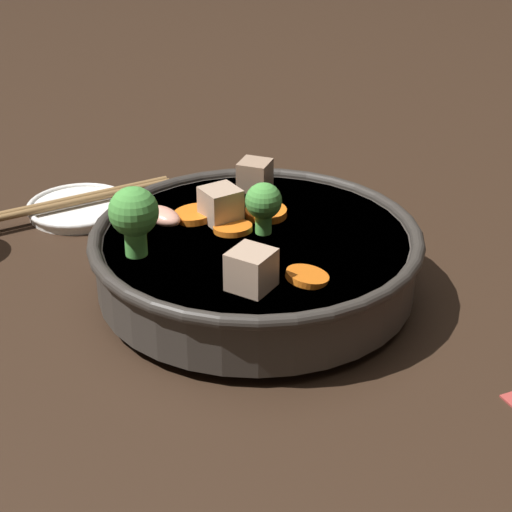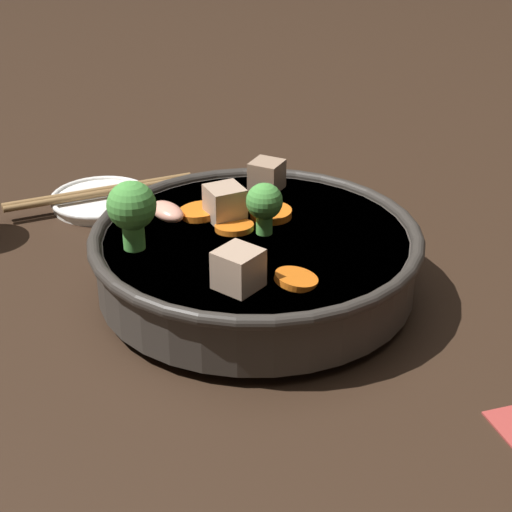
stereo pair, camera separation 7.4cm
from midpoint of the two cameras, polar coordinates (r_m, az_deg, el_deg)
ground_plane at (r=0.76m, az=-2.79°, el=-2.69°), size 3.00×3.00×0.00m
stirfry_bowl at (r=0.74m, az=-2.97°, el=0.06°), size 0.29×0.29×0.12m
side_saucer at (r=0.93m, az=-13.96°, el=3.09°), size 0.11×0.11×0.01m
chopsticks_pair at (r=0.93m, az=-14.03°, el=3.62°), size 0.20×0.07×0.01m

